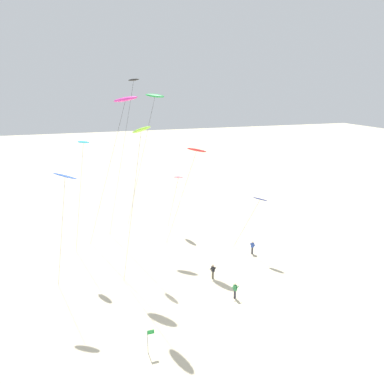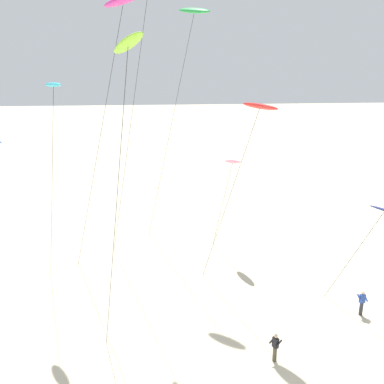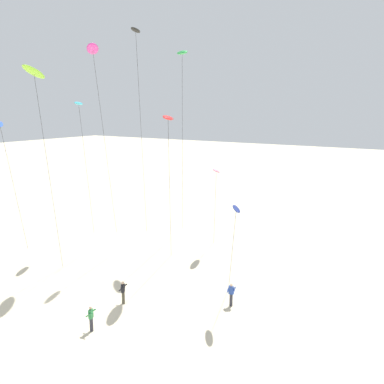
{
  "view_description": "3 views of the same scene",
  "coord_description": "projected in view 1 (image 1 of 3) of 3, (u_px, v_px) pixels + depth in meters",
  "views": [
    {
      "loc": [
        -8.5,
        -26.34,
        19.63
      ],
      "look_at": [
        2.36,
        8.48,
        8.06
      ],
      "focal_mm": 31.2,
      "sensor_mm": 36.0,
      "label": 1
    },
    {
      "loc": [
        -3.22,
        -16.37,
        15.7
      ],
      "look_at": [
        -0.83,
        10.74,
        7.13
      ],
      "focal_mm": 40.79,
      "sensor_mm": 36.0,
      "label": 2
    },
    {
      "loc": [
        21.65,
        -17.48,
        13.69
      ],
      "look_at": [
        4.22,
        9.75,
        7.04
      ],
      "focal_mm": 38.64,
      "sensor_mm": 36.0,
      "label": 3
    }
  ],
  "objects": [
    {
      "name": "ground_plane",
      "position": [
        195.0,
        298.0,
        32.31
      ],
      "size": [
        260.0,
        260.0,
        0.0
      ],
      "primitive_type": "plane",
      "color": "beige"
    },
    {
      "name": "kite_pink",
      "position": [
        178.0,
        178.0,
        45.53
      ],
      "size": [
        1.91,
        2.92,
        8.25
      ],
      "color": "pink",
      "rests_on": "ground"
    },
    {
      "name": "kite_cyan",
      "position": [
        83.0,
        144.0,
        35.11
      ],
      "size": [
        3.0,
        4.26,
        14.28
      ],
      "color": "#33BFE0",
      "rests_on": "ground"
    },
    {
      "name": "kite_magenta",
      "position": [
        125.0,
        100.0,
        33.03
      ],
      "size": [
        6.24,
        8.53,
        18.9
      ],
      "color": "#D8339E",
      "rests_on": "ground"
    },
    {
      "name": "kite_navy",
      "position": [
        260.0,
        200.0,
        38.68
      ],
      "size": [
        2.6,
        3.67,
        7.34
      ],
      "color": "navy",
      "rests_on": "ground"
    },
    {
      "name": "kite_blue",
      "position": [
        65.0,
        178.0,
        28.61
      ],
      "size": [
        3.28,
        4.07,
        12.63
      ],
      "color": "blue",
      "rests_on": "ground"
    },
    {
      "name": "kite_flyer_middle",
      "position": [
        252.0,
        247.0,
        40.72
      ],
      "size": [
        0.58,
        0.56,
        1.67
      ],
      "color": "#33333D",
      "rests_on": "ground"
    },
    {
      "name": "kite_black",
      "position": [
        133.0,
        84.0,
        36.54
      ],
      "size": [
        4.31,
        6.46,
        20.5
      ],
      "color": "black",
      "rests_on": "ground"
    },
    {
      "name": "marker_flag",
      "position": [
        149.0,
        337.0,
        25.29
      ],
      "size": [
        0.57,
        0.05,
        2.1
      ],
      "color": "gray",
      "rests_on": "ground"
    },
    {
      "name": "kite_flyer_nearest",
      "position": [
        235.0,
        290.0,
        32.11
      ],
      "size": [
        0.66,
        0.68,
        1.67
      ],
      "color": "#33333D",
      "rests_on": "ground"
    },
    {
      "name": "kite_flyer_furthest",
      "position": [
        213.0,
        271.0,
        35.38
      ],
      "size": [
        0.68,
        0.7,
        1.67
      ],
      "color": "#4C4738",
      "rests_on": "ground"
    },
    {
      "name": "kite_green",
      "position": [
        155.0,
        97.0,
        40.47
      ],
      "size": [
        4.89,
        6.57,
        18.94
      ],
      "color": "green",
      "rests_on": "ground"
    },
    {
      "name": "kite_lime",
      "position": [
        141.0,
        131.0,
        28.15
      ],
      "size": [
        3.02,
        4.5,
        16.68
      ],
      "color": "#8CD833",
      "rests_on": "ground"
    },
    {
      "name": "kite_red",
      "position": [
        196.0,
        151.0,
        36.97
      ],
      "size": [
        3.83,
        5.53,
        13.18
      ],
      "color": "red",
      "rests_on": "ground"
    }
  ]
}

